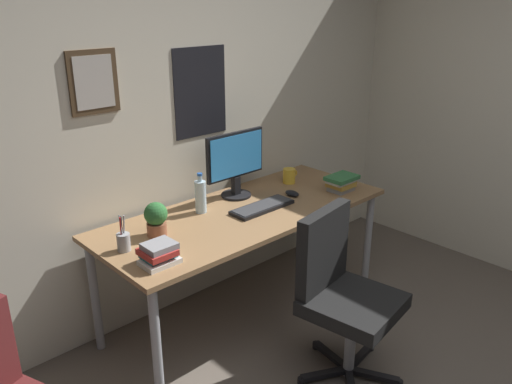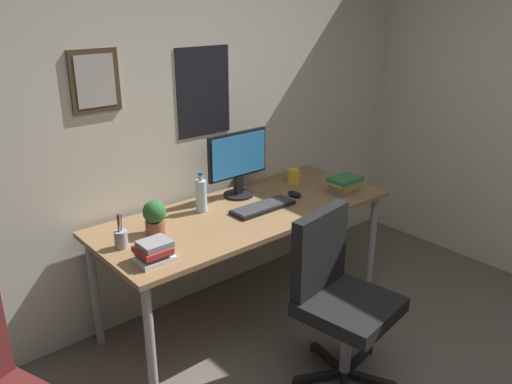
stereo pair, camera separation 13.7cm
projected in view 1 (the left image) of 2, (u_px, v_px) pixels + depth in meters
The scene contains 12 objects.
wall_back at pixel (165, 116), 3.18m from camera, with size 4.40×0.10×2.60m.
desk at pixel (245, 220), 3.24m from camera, with size 1.89×0.77×0.74m.
office_chair at pixel (341, 288), 2.76m from camera, with size 0.57×0.57×0.95m.
monitor at pixel (235, 162), 3.36m from camera, with size 0.46×0.20×0.43m.
keyboard at pixel (262, 207), 3.23m from camera, with size 0.43×0.15×0.03m.
computer_mouse at pixel (292, 193), 3.44m from camera, with size 0.06×0.11×0.04m.
water_bottle at pixel (201, 196), 3.15m from camera, with size 0.07×0.07×0.25m.
coffee_mug_near at pixel (289, 176), 3.67m from camera, with size 0.13×0.09×0.10m.
potted_plant at pixel (156, 218), 2.84m from camera, with size 0.13×0.13×0.20m.
pen_cup at pixel (124, 241), 2.69m from camera, with size 0.07×0.07×0.20m.
book_stack_left at pixel (341, 183), 3.50m from camera, with size 0.21×0.16×0.11m.
book_stack_right at pixel (159, 254), 2.56m from camera, with size 0.18×0.16×0.11m.
Camera 1 is at (-1.74, -0.52, 1.99)m, focal length 36.30 mm.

